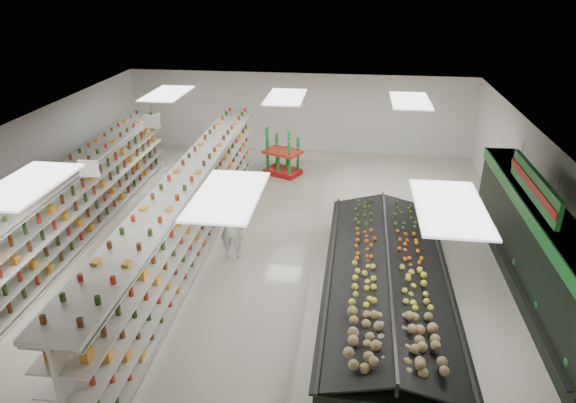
# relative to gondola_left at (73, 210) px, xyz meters

# --- Properties ---
(floor) EXTENTS (16.00, 16.00, 0.00)m
(floor) POSITION_rel_gondola_left_xyz_m (5.24, 0.67, -0.98)
(floor) COLOR beige
(floor) RESTS_ON ground
(ceiling) EXTENTS (14.00, 16.00, 0.02)m
(ceiling) POSITION_rel_gondola_left_xyz_m (5.24, 0.67, 2.22)
(ceiling) COLOR white
(ceiling) RESTS_ON wall_back
(wall_back) EXTENTS (14.00, 0.02, 3.20)m
(wall_back) POSITION_rel_gondola_left_xyz_m (5.24, 8.67, 0.62)
(wall_back) COLOR white
(wall_back) RESTS_ON floor
(wall_left) EXTENTS (0.02, 16.00, 3.20)m
(wall_left) POSITION_rel_gondola_left_xyz_m (-1.76, 0.67, 0.62)
(wall_left) COLOR white
(wall_left) RESTS_ON floor
(wall_right) EXTENTS (0.02, 16.00, 3.20)m
(wall_right) POSITION_rel_gondola_left_xyz_m (12.24, 0.67, 0.62)
(wall_right) COLOR white
(wall_right) RESTS_ON floor
(produce_wall_case) EXTENTS (0.93, 8.00, 2.20)m
(produce_wall_case) POSITION_rel_gondola_left_xyz_m (11.77, -0.83, 0.27)
(produce_wall_case) COLOR black
(produce_wall_case) RESTS_ON floor
(aisle_sign_near) EXTENTS (0.52, 0.06, 0.75)m
(aisle_sign_near) POSITION_rel_gondola_left_xyz_m (1.44, -1.33, 1.78)
(aisle_sign_near) COLOR white
(aisle_sign_near) RESTS_ON ceiling
(aisle_sign_far) EXTENTS (0.52, 0.06, 0.75)m
(aisle_sign_far) POSITION_rel_gondola_left_xyz_m (1.44, 2.67, 1.78)
(aisle_sign_far) COLOR white
(aisle_sign_far) RESTS_ON ceiling
(hortifruti_banner) EXTENTS (0.12, 3.20, 0.95)m
(hortifruti_banner) POSITION_rel_gondola_left_xyz_m (11.49, -0.83, 1.67)
(hortifruti_banner) COLOR #1F752D
(hortifruti_banner) RESTS_ON ceiling
(gondola_left) EXTENTS (1.17, 12.28, 2.13)m
(gondola_left) POSITION_rel_gondola_left_xyz_m (0.00, 0.00, 0.00)
(gondola_left) COLOR silver
(gondola_left) RESTS_ON floor
(gondola_center) EXTENTS (1.12, 13.11, 2.27)m
(gondola_center) POSITION_rel_gondola_left_xyz_m (3.38, -0.11, 0.07)
(gondola_center) COLOR silver
(gondola_center) RESTS_ON floor
(produce_island) EXTENTS (2.83, 7.67, 1.14)m
(produce_island) POSITION_rel_gondola_left_xyz_m (8.41, -1.82, -0.46)
(produce_island) COLOR black
(produce_island) RESTS_ON floor
(soda_endcap) EXTENTS (1.54, 1.34, 1.65)m
(soda_endcap) POSITION_rel_gondola_left_xyz_m (4.99, 5.82, -0.17)
(soda_endcap) COLOR #AA1313
(soda_endcap) RESTS_ON floor
(shopper_main) EXTENTS (0.63, 0.42, 1.73)m
(shopper_main) POSITION_rel_gondola_left_xyz_m (4.48, -0.29, -0.11)
(shopper_main) COLOR white
(shopper_main) RESTS_ON floor
(shopper_background) EXTENTS (0.71, 0.94, 1.72)m
(shopper_background) POSITION_rel_gondola_left_xyz_m (2.44, 3.68, -0.12)
(shopper_background) COLOR tan
(shopper_background) RESTS_ON floor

